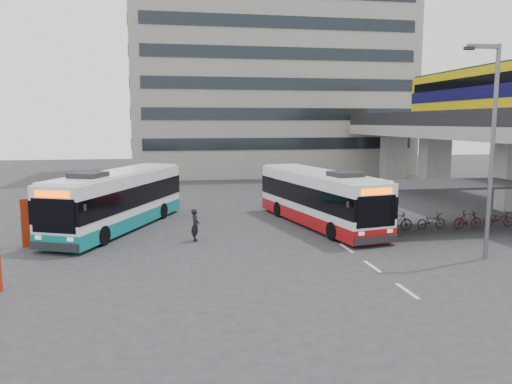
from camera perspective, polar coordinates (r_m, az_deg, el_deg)
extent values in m
plane|color=#28282B|center=(22.88, 4.37, -6.70)|extent=(120.00, 120.00, 0.00)
cube|color=gray|center=(45.56, 19.71, 3.14)|extent=(2.20, 1.60, 4.60)
cube|color=gray|center=(52.63, 15.41, 3.92)|extent=(2.20, 1.60, 4.60)
cube|color=gray|center=(40.33, 24.13, 6.26)|extent=(8.00, 32.00, 0.90)
cube|color=black|center=(38.35, 19.52, 7.93)|extent=(0.35, 32.00, 1.10)
cube|color=gold|center=(38.48, 26.28, 9.88)|extent=(2.90, 20.00, 3.90)
cube|color=#0C0A3A|center=(38.49, 26.30, 10.18)|extent=(2.98, 20.02, 0.90)
cube|color=black|center=(38.54, 26.38, 11.36)|extent=(2.96, 19.20, 0.70)
cube|color=black|center=(38.62, 26.47, 12.77)|extent=(2.70, 19.60, 0.25)
cylinder|color=#595B60|center=(28.19, 9.27, -1.48)|extent=(0.12, 0.12, 2.40)
cylinder|color=#595B60|center=(32.62, 25.40, -0.87)|extent=(0.12, 0.12, 2.40)
cylinder|color=#595B60|center=(24.88, 12.00, -2.82)|extent=(0.12, 0.12, 2.40)
cube|color=black|center=(28.37, 19.73, 0.82)|extent=(10.00, 4.00, 0.12)
imported|color=black|center=(26.95, 12.11, -3.62)|extent=(1.71, 0.60, 0.90)
imported|color=black|center=(27.75, 15.95, -3.31)|extent=(1.66, 0.47, 1.00)
imported|color=black|center=(28.68, 19.54, -3.20)|extent=(1.71, 0.60, 0.90)
imported|color=black|center=(29.71, 22.91, -2.91)|extent=(1.66, 0.47, 1.00)
imported|color=#350C0F|center=(30.84, 26.03, -2.80)|extent=(1.71, 0.60, 0.90)
cube|color=gray|center=(58.96, 1.38, 14.54)|extent=(30.00, 15.00, 25.00)
cube|color=beige|center=(18.34, 16.90, -10.77)|extent=(0.15, 1.60, 0.01)
cube|color=beige|center=(20.93, 13.16, -8.28)|extent=(0.15, 1.60, 0.01)
cube|color=beige|center=(23.61, 10.29, -6.33)|extent=(0.15, 1.60, 0.01)
cube|color=white|center=(28.31, 7.19, -0.41)|extent=(4.45, 11.33, 2.54)
cube|color=maroon|center=(28.50, 7.15, -2.75)|extent=(4.50, 11.38, 0.69)
cube|color=black|center=(28.29, 7.19, -0.18)|extent=(4.52, 11.37, 1.06)
cube|color=#F05000|center=(23.50, 13.65, 0.04)|extent=(1.63, 0.40, 0.28)
cube|color=black|center=(25.74, 10.17, 2.00)|extent=(1.67, 1.72, 0.26)
cylinder|color=black|center=(24.95, 8.78, -4.44)|extent=(0.45, 0.96, 0.92)
cylinder|color=black|center=(31.72, 6.24, -1.72)|extent=(0.45, 0.96, 0.92)
cube|color=white|center=(28.15, -15.45, -0.59)|extent=(6.74, 11.40, 2.61)
cube|color=#0C6F71|center=(28.35, -15.36, -3.01)|extent=(6.79, 11.46, 0.71)
cube|color=black|center=(28.14, -15.46, -0.35)|extent=(6.80, 11.45, 1.09)
cube|color=#F05000|center=(23.25, -22.28, -0.25)|extent=(1.59, 0.75, 0.28)
cube|color=black|center=(25.54, -18.64, 1.84)|extent=(1.93, 1.97, 0.27)
cylinder|color=black|center=(25.92, -21.42, -4.41)|extent=(0.64, 0.98, 0.95)
cylinder|color=black|center=(30.67, -10.65, -2.13)|extent=(0.64, 0.98, 0.95)
imported|color=black|center=(24.59, -6.96, -3.78)|extent=(0.48, 0.64, 1.61)
cylinder|color=#595B60|center=(22.97, 25.36, 3.90)|extent=(0.18, 0.18, 8.93)
cube|color=#595B60|center=(22.78, 24.57, 14.91)|extent=(1.35, 0.23, 0.17)
cube|color=black|center=(22.46, 23.18, 14.87)|extent=(0.40, 0.22, 0.13)
cube|color=#982109|center=(25.63, -24.78, -3.22)|extent=(0.48, 0.28, 2.27)
cube|color=white|center=(25.53, -24.85, -1.92)|extent=(0.48, 0.20, 0.45)
cube|color=#982109|center=(31.90, -22.27, -0.83)|extent=(0.52, 0.28, 2.46)
cube|color=white|center=(31.81, -22.33, 0.31)|extent=(0.53, 0.19, 0.49)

